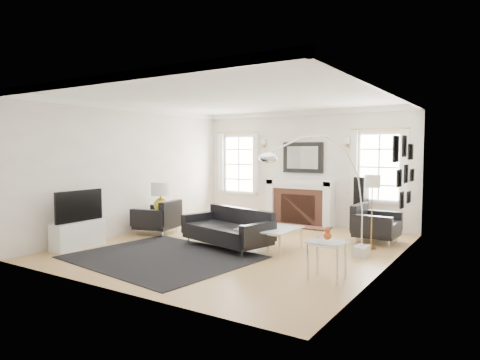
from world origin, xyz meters
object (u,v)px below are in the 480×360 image
Objects in this scene: sofa at (229,230)px; armchair_right at (374,225)px; armchair_left at (159,218)px; fireplace at (300,203)px; gourd_lamp at (161,195)px; coffee_table at (269,229)px; arc_floor_lamp at (316,190)px.

armchair_right is at bearing 41.16° from sofa.
armchair_right reaches higher than armchair_left.
armchair_right is (2.06, -0.97, -0.20)m from fireplace.
coffee_table is at bearing -2.28° from gourd_lamp.
gourd_lamp is at bearing 172.68° from sofa.
gourd_lamp is at bearing 177.72° from coffee_table.
coffee_table is at bearing -76.48° from fireplace.
sofa is 2.07m from gourd_lamp.
armchair_right is at bearing 51.57° from coffee_table.
gourd_lamp is at bearing 177.50° from arc_floor_lamp.
fireplace is at bearing 103.52° from coffee_table.
armchair_right is at bearing 75.03° from arc_floor_lamp.
armchair_left is (-2.01, 0.24, 0.01)m from sofa.
arc_floor_lamp reaches higher than gourd_lamp.
coffee_table is (2.80, -0.09, 0.05)m from armchair_left.
gourd_lamp reaches higher than armchair_left.
armchair_left is 0.52m from gourd_lamp.
armchair_left is 1.57× the size of gourd_lamp.
sofa is 0.91× the size of arc_floor_lamp.
sofa is 2.06× the size of coffee_table.
gourd_lamp is (-4.17, -1.65, 0.52)m from armchair_right.
coffee_table is 0.44× the size of arc_floor_lamp.
armchair_right is 4.51m from gourd_lamp.
arc_floor_lamp is (1.70, 0.09, 0.84)m from sofa.
armchair_right is (4.20, 1.67, 0.00)m from armchair_left.
armchair_left is at bearing 178.13° from coffee_table.
coffee_table is 1.20m from arc_floor_lamp.
sofa is at bearing -138.84° from armchair_right.
fireplace reaches higher than sofa.
fireplace is 1.78× the size of coffee_table.
armchair_left is at bearing -128.97° from fireplace.
gourd_lamp is at bearing -158.35° from armchair_right.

